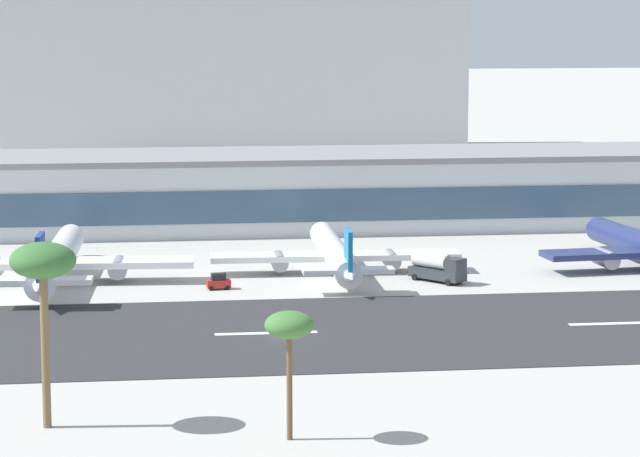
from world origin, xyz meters
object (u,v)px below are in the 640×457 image
at_px(service_baggage_tug_0, 219,282).
at_px(palm_tree_1, 43,267).
at_px(terminal_building, 309,190).
at_px(service_fuel_truck_1, 437,267).
at_px(airliner_blue_tail_gate_1, 336,255).
at_px(distant_hotel_block, 230,70).
at_px(airliner_navy_tail_gate_0, 56,262).
at_px(palm_tree_0, 289,328).

height_order(service_baggage_tug_0, palm_tree_1, palm_tree_1).
distance_m(terminal_building, service_fuel_truck_1, 54.99).
relative_size(airliner_blue_tail_gate_1, service_baggage_tug_0, 12.44).
xyz_separation_m(distant_hotel_block, service_baggage_tug_0, (-14.49, -189.59, -20.01)).
bearing_deg(airliner_navy_tail_gate_0, terminal_building, -36.64).
xyz_separation_m(service_baggage_tug_0, service_fuel_truck_1, (30.38, 1.67, 0.98)).
bearing_deg(palm_tree_0, palm_tree_1, 162.81).
height_order(service_fuel_truck_1, palm_tree_1, palm_tree_1).
xyz_separation_m(airliner_blue_tail_gate_1, palm_tree_0, (-15.19, -80.41, 7.30)).
xyz_separation_m(airliner_blue_tail_gate_1, service_baggage_tug_0, (-17.24, -9.42, -1.71)).
height_order(airliner_navy_tail_gate_0, palm_tree_0, palm_tree_0).
bearing_deg(service_baggage_tug_0, airliner_navy_tail_gate_0, 157.21).
xyz_separation_m(airliner_navy_tail_gate_0, service_baggage_tug_0, (21.93, -6.80, -1.98)).
distance_m(terminal_building, palm_tree_0, 127.44).
xyz_separation_m(airliner_blue_tail_gate_1, palm_tree_1, (-36.64, -73.77, 12.09)).
bearing_deg(distant_hotel_block, palm_tree_0, -92.73).
relative_size(airliner_blue_tail_gate_1, service_fuel_truck_1, 5.04).
height_order(distant_hotel_block, service_baggage_tug_0, distant_hotel_block).
bearing_deg(distant_hotel_block, terminal_building, -88.10).
bearing_deg(airliner_blue_tail_gate_1, palm_tree_0, 170.87).
relative_size(airliner_navy_tail_gate_0, palm_tree_1, 2.67).
relative_size(terminal_building, palm_tree_0, 12.68).
height_order(airliner_navy_tail_gate_0, palm_tree_1, palm_tree_1).
bearing_deg(service_fuel_truck_1, airliner_blue_tail_gate_1, -159.54).
bearing_deg(airliner_navy_tail_gate_0, service_baggage_tug_0, -103.74).
distance_m(distant_hotel_block, airliner_navy_tail_gate_0, 187.25).
relative_size(airliner_navy_tail_gate_0, service_fuel_truck_1, 5.52).
bearing_deg(airliner_navy_tail_gate_0, palm_tree_1, -174.47).
xyz_separation_m(distant_hotel_block, airliner_navy_tail_gate_0, (-36.42, -182.79, -18.03)).
height_order(airliner_blue_tail_gate_1, service_fuel_truck_1, airliner_blue_tail_gate_1).
bearing_deg(palm_tree_1, service_baggage_tug_0, 73.22).
relative_size(service_fuel_truck_1, palm_tree_1, 0.48).
relative_size(terminal_building, airliner_navy_tail_gate_0, 3.22).
distance_m(airliner_blue_tail_gate_1, service_fuel_truck_1, 15.27).
bearing_deg(terminal_building, service_baggage_tug_0, -108.92).
height_order(airliner_blue_tail_gate_1, palm_tree_1, palm_tree_1).
bearing_deg(airliner_blue_tail_gate_1, palm_tree_1, 155.15).
bearing_deg(palm_tree_1, distant_hotel_block, 82.40).
height_order(terminal_building, palm_tree_0, terminal_building).
xyz_separation_m(distant_hotel_block, airliner_blue_tail_gate_1, (2.75, -180.17, -18.29)).
height_order(distant_hotel_block, palm_tree_0, distant_hotel_block).
bearing_deg(terminal_building, distant_hotel_block, 91.90).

